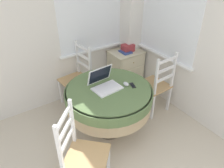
{
  "coord_description": "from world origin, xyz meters",
  "views": [
    {
      "loc": [
        -0.35,
        -0.15,
        2.25
      ],
      "look_at": [
        1.03,
        1.91,
        0.66
      ],
      "focal_mm": 35.0,
      "sensor_mm": 36.0,
      "label": 1
    }
  ],
  "objects_px": {
    "dining_chair_near_right_window": "(156,85)",
    "dining_chair_camera_near": "(82,155)",
    "computer_mouse": "(126,84)",
    "laptop": "(105,84)",
    "cell_phone": "(133,85)",
    "book_on_cabinet": "(125,52)",
    "storage_box": "(128,48)",
    "round_dining_table": "(109,97)",
    "corner_cabinet": "(126,69)",
    "dining_chair_near_back_window": "(78,78)"
  },
  "relations": [
    {
      "from": "cell_phone",
      "to": "dining_chair_camera_near",
      "type": "xyz_separation_m",
      "value": [
        -0.96,
        -0.41,
        -0.26
      ]
    },
    {
      "from": "dining_chair_near_right_window",
      "to": "laptop",
      "type": "bearing_deg",
      "value": 176.56
    },
    {
      "from": "round_dining_table",
      "to": "corner_cabinet",
      "type": "bearing_deg",
      "value": 42.81
    },
    {
      "from": "computer_mouse",
      "to": "corner_cabinet",
      "type": "bearing_deg",
      "value": 52.86
    },
    {
      "from": "round_dining_table",
      "to": "dining_chair_camera_near",
      "type": "xyz_separation_m",
      "value": [
        -0.67,
        -0.53,
        -0.12
      ]
    },
    {
      "from": "cell_phone",
      "to": "dining_chair_near_right_window",
      "type": "bearing_deg",
      "value": 11.82
    },
    {
      "from": "dining_chair_near_right_window",
      "to": "dining_chair_camera_near",
      "type": "bearing_deg",
      "value": -160.71
    },
    {
      "from": "storage_box",
      "to": "corner_cabinet",
      "type": "bearing_deg",
      "value": 159.53
    },
    {
      "from": "cell_phone",
      "to": "dining_chair_near_back_window",
      "type": "relative_size",
      "value": 0.13
    },
    {
      "from": "dining_chair_near_right_window",
      "to": "dining_chair_camera_near",
      "type": "distance_m",
      "value": 1.61
    },
    {
      "from": "dining_chair_near_back_window",
      "to": "dining_chair_near_right_window",
      "type": "height_order",
      "value": "same"
    },
    {
      "from": "computer_mouse",
      "to": "dining_chair_camera_near",
      "type": "xyz_separation_m",
      "value": [
        -0.89,
        -0.46,
        -0.28
      ]
    },
    {
      "from": "dining_chair_near_back_window",
      "to": "dining_chair_camera_near",
      "type": "height_order",
      "value": "same"
    },
    {
      "from": "storage_box",
      "to": "cell_phone",
      "type": "bearing_deg",
      "value": -124.13
    },
    {
      "from": "cell_phone",
      "to": "dining_chair_camera_near",
      "type": "bearing_deg",
      "value": -156.64
    },
    {
      "from": "dining_chair_near_back_window",
      "to": "dining_chair_camera_near",
      "type": "xyz_separation_m",
      "value": [
        -0.63,
        -1.38,
        0.0
      ]
    },
    {
      "from": "laptop",
      "to": "cell_phone",
      "type": "bearing_deg",
      "value": -28.16
    },
    {
      "from": "computer_mouse",
      "to": "corner_cabinet",
      "type": "height_order",
      "value": "computer_mouse"
    },
    {
      "from": "laptop",
      "to": "storage_box",
      "type": "bearing_deg",
      "value": 39.07
    },
    {
      "from": "cell_phone",
      "to": "corner_cabinet",
      "type": "relative_size",
      "value": 0.19
    },
    {
      "from": "book_on_cabinet",
      "to": "dining_chair_near_right_window",
      "type": "bearing_deg",
      "value": -91.27
    },
    {
      "from": "round_dining_table",
      "to": "dining_chair_camera_near",
      "type": "relative_size",
      "value": 1.11
    },
    {
      "from": "laptop",
      "to": "computer_mouse",
      "type": "xyz_separation_m",
      "value": [
        0.25,
        -0.12,
        -0.03
      ]
    },
    {
      "from": "round_dining_table",
      "to": "storage_box",
      "type": "xyz_separation_m",
      "value": [
        0.93,
        0.83,
        0.17
      ]
    },
    {
      "from": "dining_chair_near_right_window",
      "to": "storage_box",
      "type": "height_order",
      "value": "dining_chair_near_right_window"
    },
    {
      "from": "computer_mouse",
      "to": "dining_chair_near_back_window",
      "type": "xyz_separation_m",
      "value": [
        -0.26,
        0.91,
        -0.28
      ]
    },
    {
      "from": "computer_mouse",
      "to": "dining_chair_near_right_window",
      "type": "relative_size",
      "value": 0.09
    },
    {
      "from": "laptop",
      "to": "corner_cabinet",
      "type": "distance_m",
      "value": 1.29
    },
    {
      "from": "dining_chair_camera_near",
      "to": "computer_mouse",
      "type": "bearing_deg",
      "value": 27.55
    },
    {
      "from": "cell_phone",
      "to": "dining_chair_camera_near",
      "type": "distance_m",
      "value": 1.08
    },
    {
      "from": "laptop",
      "to": "computer_mouse",
      "type": "height_order",
      "value": "laptop"
    },
    {
      "from": "round_dining_table",
      "to": "corner_cabinet",
      "type": "xyz_separation_m",
      "value": [
        0.91,
        0.84,
        -0.24
      ]
    },
    {
      "from": "round_dining_table",
      "to": "dining_chair_near_right_window",
      "type": "xyz_separation_m",
      "value": [
        0.85,
        0.0,
        -0.12
      ]
    },
    {
      "from": "dining_chair_near_back_window",
      "to": "book_on_cabinet",
      "type": "xyz_separation_m",
      "value": [
        0.91,
        -0.04,
        0.24
      ]
    },
    {
      "from": "laptop",
      "to": "storage_box",
      "type": "distance_m",
      "value": 1.23
    },
    {
      "from": "storage_box",
      "to": "dining_chair_near_right_window",
      "type": "bearing_deg",
      "value": -95.76
    },
    {
      "from": "round_dining_table",
      "to": "cell_phone",
      "type": "relative_size",
      "value": 8.67
    },
    {
      "from": "laptop",
      "to": "dining_chair_near_right_window",
      "type": "relative_size",
      "value": 0.36
    },
    {
      "from": "round_dining_table",
      "to": "cell_phone",
      "type": "bearing_deg",
      "value": -21.71
    },
    {
      "from": "book_on_cabinet",
      "to": "dining_chair_near_back_window",
      "type": "bearing_deg",
      "value": 177.55
    },
    {
      "from": "cell_phone",
      "to": "book_on_cabinet",
      "type": "relative_size",
      "value": 0.63
    },
    {
      "from": "dining_chair_near_right_window",
      "to": "book_on_cabinet",
      "type": "distance_m",
      "value": 0.84
    },
    {
      "from": "book_on_cabinet",
      "to": "cell_phone",
      "type": "bearing_deg",
      "value": -121.92
    },
    {
      "from": "cell_phone",
      "to": "dining_chair_near_back_window",
      "type": "height_order",
      "value": "dining_chair_near_back_window"
    },
    {
      "from": "dining_chair_near_back_window",
      "to": "corner_cabinet",
      "type": "bearing_deg",
      "value": -0.43
    },
    {
      "from": "book_on_cabinet",
      "to": "laptop",
      "type": "bearing_deg",
      "value": -139.75
    },
    {
      "from": "laptop",
      "to": "corner_cabinet",
      "type": "bearing_deg",
      "value": 40.12
    },
    {
      "from": "round_dining_table",
      "to": "dining_chair_near_right_window",
      "type": "distance_m",
      "value": 0.86
    },
    {
      "from": "laptop",
      "to": "dining_chair_camera_near",
      "type": "bearing_deg",
      "value": -137.74
    },
    {
      "from": "cell_phone",
      "to": "dining_chair_near_back_window",
      "type": "distance_m",
      "value": 1.05
    }
  ]
}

